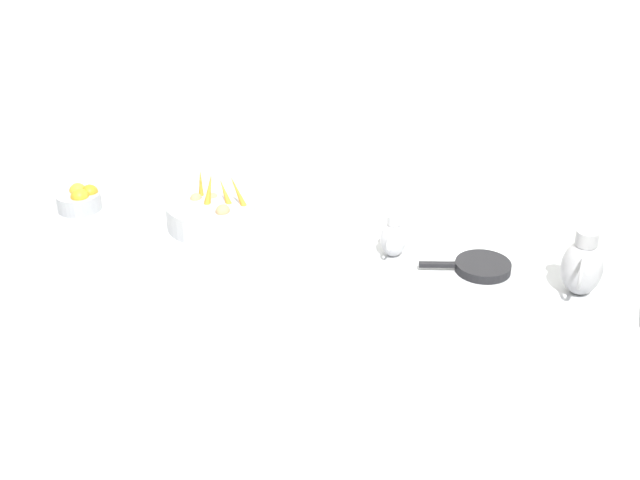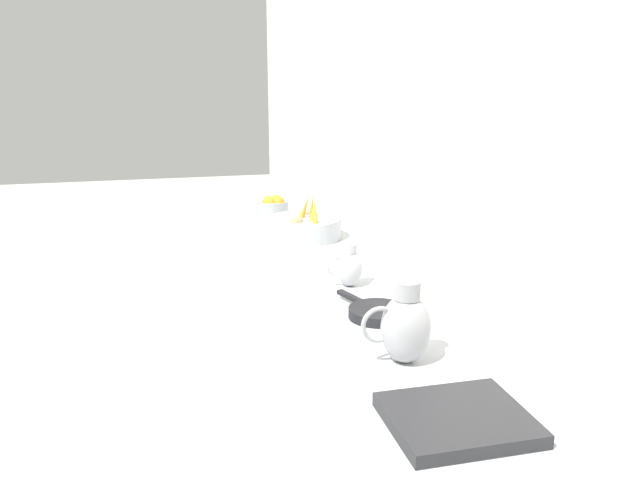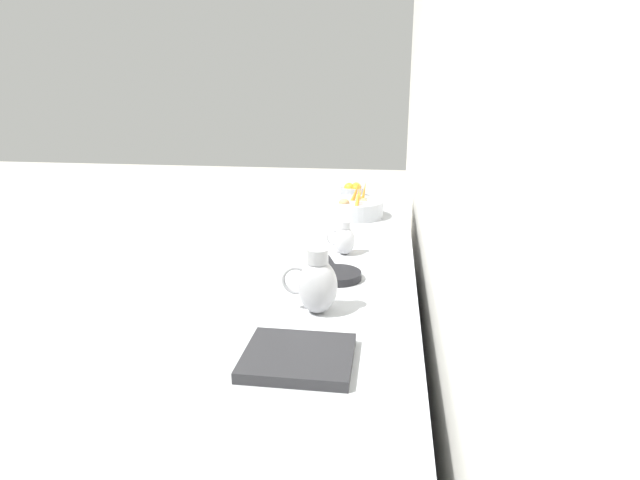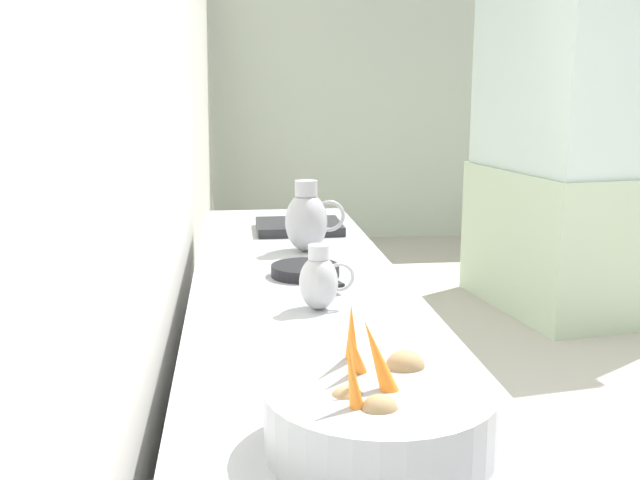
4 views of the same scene
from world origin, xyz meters
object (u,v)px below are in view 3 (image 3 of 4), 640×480
(orange_bowl, at_px, (353,191))
(metal_pitcher_short, at_px, (344,239))
(metal_pitcher_tall, at_px, (317,284))
(skillet_on_counter, at_px, (337,275))
(vegetable_colander, at_px, (354,208))

(orange_bowl, distance_m, metal_pitcher_short, 1.39)
(metal_pitcher_tall, height_order, skillet_on_counter, metal_pitcher_tall)
(metal_pitcher_tall, xyz_separation_m, skillet_on_counter, (-0.04, -0.36, -0.10))
(metal_pitcher_tall, distance_m, metal_pitcher_short, 0.71)
(orange_bowl, distance_m, skillet_on_counter, 1.74)
(vegetable_colander, bearing_deg, skillet_on_counter, 90.42)
(orange_bowl, height_order, metal_pitcher_short, metal_pitcher_short)
(metal_pitcher_tall, relative_size, skillet_on_counter, 0.74)
(skillet_on_counter, bearing_deg, orange_bowl, -87.92)
(metal_pitcher_tall, bearing_deg, orange_bowl, -89.36)
(orange_bowl, xyz_separation_m, skillet_on_counter, (-0.06, 1.74, -0.03))
(vegetable_colander, xyz_separation_m, metal_pitcher_tall, (0.03, 1.49, 0.06))
(metal_pitcher_short, bearing_deg, metal_pitcher_tall, 86.88)
(metal_pitcher_tall, bearing_deg, vegetable_colander, -91.20)
(vegetable_colander, height_order, skillet_on_counter, vegetable_colander)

